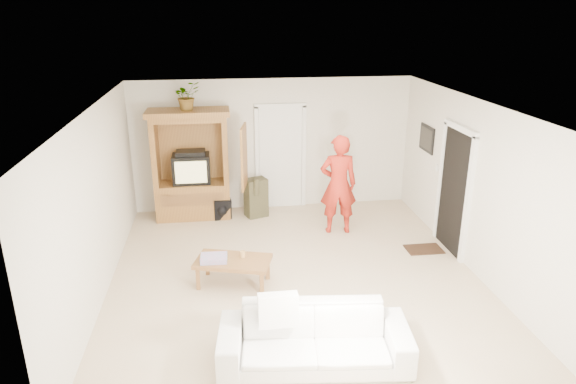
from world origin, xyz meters
The scene contains 19 objects.
floor centered at (0.00, 0.00, 0.00)m, with size 6.00×6.00×0.00m, color tan.
ceiling centered at (0.00, 0.00, 2.60)m, with size 6.00×6.00×0.00m, color white.
wall_back centered at (0.00, 3.00, 1.30)m, with size 5.50×5.50×0.00m, color silver.
wall_front centered at (0.00, -3.00, 1.30)m, with size 5.50×5.50×0.00m, color silver.
wall_left centered at (-2.75, 0.00, 1.30)m, with size 6.00×6.00×0.00m, color silver.
wall_right centered at (2.75, 0.00, 1.30)m, with size 6.00×6.00×0.00m, color silver.
armoire centered at (-1.58, 2.66, 0.91)m, with size 1.82×1.14×2.10m.
door_back centered at (0.15, 2.97, 1.02)m, with size 0.85×0.05×2.04m, color white.
doorway_right centered at (2.73, 0.60, 1.02)m, with size 0.05×0.90×2.04m, color black.
framed_picture centered at (2.73, 1.90, 1.60)m, with size 0.03×0.60×0.48m, color black.
doormat centered at (2.30, 0.60, 0.01)m, with size 0.60×0.40×0.02m, color #382316.
plant centered at (-1.60, 2.63, 2.36)m, with size 0.47×0.40×0.52m, color #4C7238.
man centered at (1.01, 1.56, 0.90)m, with size 0.66×0.43×1.81m, color #B02417.
sofa centered at (-0.08, -2.01, 0.32)m, with size 2.17×0.85×0.63m, color silver.
coffee_table centered at (-0.93, -0.11, 0.35)m, with size 1.20×0.87×0.40m.
towel centered at (-1.20, -0.11, 0.44)m, with size 0.38×0.28×0.08m, color #ED4F96.
candle centered at (-0.78, -0.06, 0.45)m, with size 0.08×0.08×0.10m, color tan.
backpack_black centered at (-1.05, 2.43, 0.20)m, with size 0.33×0.19×0.41m, color black, non-canonical shape.
backpack_olive centered at (-0.39, 2.50, 0.38)m, with size 0.40×0.30×0.76m, color #47442B, non-canonical shape.
Camera 1 is at (-1.04, -6.86, 3.84)m, focal length 32.00 mm.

